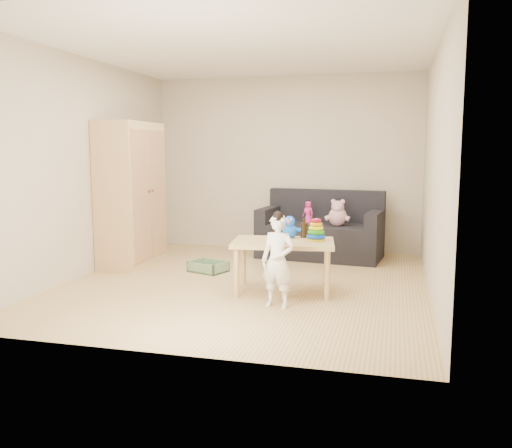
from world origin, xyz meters
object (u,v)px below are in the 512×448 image
(toddler, at_px, (278,262))
(sofa, at_px, (320,241))
(wardrobe, at_px, (131,194))
(play_table, at_px, (283,267))

(toddler, bearing_deg, sofa, 99.25)
(wardrobe, distance_m, toddler, 2.75)
(wardrobe, relative_size, toddler, 2.11)
(play_table, xyz_separation_m, toddler, (0.06, -0.56, 0.16))
(wardrobe, relative_size, sofa, 1.11)
(sofa, xyz_separation_m, toddler, (-0.06, -2.56, 0.20))
(wardrobe, bearing_deg, toddler, -32.58)
(sofa, height_order, play_table, play_table)
(wardrobe, xyz_separation_m, sofa, (2.34, 1.10, -0.70))
(wardrobe, height_order, sofa, wardrobe)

